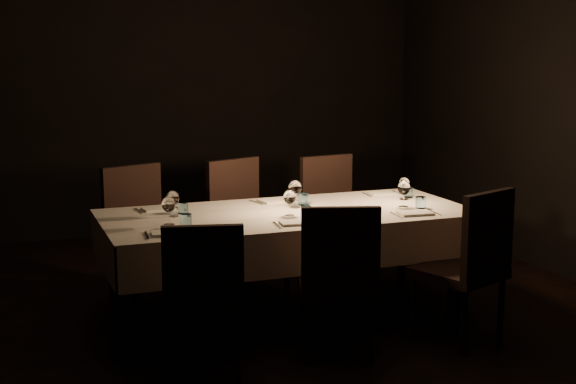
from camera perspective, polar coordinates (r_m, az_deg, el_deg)
name	(u,v)px	position (r m, az deg, el deg)	size (l,w,h in m)	color
room	(288,104)	(5.38, 0.00, 6.29)	(5.01, 6.01, 3.01)	black
dining_table	(288,223)	(5.50, 0.00, -2.19)	(2.52, 1.12, 0.76)	black
chair_near_left	(203,293)	(4.54, -6.06, -7.18)	(0.53, 0.53, 0.93)	black
place_setting_near_left	(173,217)	(5.03, -8.17, -1.75)	(0.34, 0.41, 0.18)	beige
chair_near_center	(338,274)	(4.84, 3.59, -5.84)	(0.58, 0.58, 0.96)	black
place_setting_near_center	(296,208)	(5.26, 0.54, -1.16)	(0.32, 0.40, 0.17)	beige
chair_near_right	(470,260)	(5.20, 12.82, -4.75)	(0.62, 0.62, 1.00)	black
place_setting_near_right	(411,199)	(5.62, 8.75, -0.50)	(0.34, 0.41, 0.19)	beige
chair_far_left	(141,228)	(6.03, -10.38, -2.56)	(0.63, 0.63, 1.01)	black
place_setting_far_left	(171,204)	(5.46, -8.34, -0.84)	(0.32, 0.40, 0.17)	beige
chair_far_center	(243,219)	(6.27, -3.22, -1.92)	(0.62, 0.62, 1.01)	black
place_setting_far_center	(291,195)	(5.70, 0.21, -0.20)	(0.36, 0.41, 0.19)	beige
chair_far_right	(334,212)	(6.58, 3.29, -1.41)	(0.55, 0.55, 1.00)	black
place_setting_far_right	(398,189)	(6.06, 7.85, 0.22)	(0.30, 0.39, 0.17)	beige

